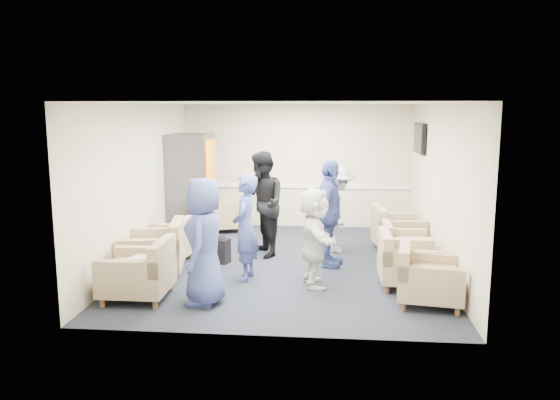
# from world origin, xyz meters

# --- Properties ---
(floor) EXTENTS (6.00, 6.00, 0.00)m
(floor) POSITION_xyz_m (0.00, 0.00, 0.00)
(floor) COLOR black
(floor) RESTS_ON ground
(ceiling) EXTENTS (6.00, 6.00, 0.00)m
(ceiling) POSITION_xyz_m (0.00, 0.00, 2.70)
(ceiling) COLOR white
(ceiling) RESTS_ON back_wall
(back_wall) EXTENTS (5.00, 0.02, 2.70)m
(back_wall) POSITION_xyz_m (0.00, 3.00, 1.35)
(back_wall) COLOR beige
(back_wall) RESTS_ON floor
(front_wall) EXTENTS (5.00, 0.02, 2.70)m
(front_wall) POSITION_xyz_m (0.00, -3.00, 1.35)
(front_wall) COLOR beige
(front_wall) RESTS_ON floor
(left_wall) EXTENTS (0.02, 6.00, 2.70)m
(left_wall) POSITION_xyz_m (-2.50, 0.00, 1.35)
(left_wall) COLOR beige
(left_wall) RESTS_ON floor
(right_wall) EXTENTS (0.02, 6.00, 2.70)m
(right_wall) POSITION_xyz_m (2.50, 0.00, 1.35)
(right_wall) COLOR beige
(right_wall) RESTS_ON floor
(chair_rail) EXTENTS (4.98, 0.04, 0.06)m
(chair_rail) POSITION_xyz_m (0.00, 2.98, 0.90)
(chair_rail) COLOR white
(chair_rail) RESTS_ON back_wall
(tv) EXTENTS (0.10, 1.00, 0.58)m
(tv) POSITION_xyz_m (2.44, 1.80, 2.05)
(tv) COLOR black
(tv) RESTS_ON right_wall
(armchair_left_near) EXTENTS (0.90, 0.90, 0.71)m
(armchair_left_near) POSITION_xyz_m (-1.87, -1.90, 0.35)
(armchair_left_near) COLOR #978261
(armchair_left_near) RESTS_ON floor
(armchair_left_mid) EXTENTS (1.07, 1.07, 0.74)m
(armchair_left_mid) POSITION_xyz_m (-1.99, -0.82, 0.37)
(armchair_left_mid) COLOR #978261
(armchair_left_mid) RESTS_ON floor
(armchair_left_far) EXTENTS (0.91, 0.91, 0.65)m
(armchair_left_far) POSITION_xyz_m (-2.04, -0.09, 0.32)
(armchair_left_far) COLOR #978261
(armchair_left_far) RESTS_ON floor
(armchair_right_near) EXTENTS (0.97, 0.97, 0.68)m
(armchair_right_near) POSITION_xyz_m (2.03, -1.75, 0.34)
(armchair_right_near) COLOR #978261
(armchair_right_near) RESTS_ON floor
(armchair_right_midnear) EXTENTS (0.87, 0.87, 0.69)m
(armchair_right_midnear) POSITION_xyz_m (1.85, -1.02, 0.34)
(armchair_right_midnear) COLOR #978261
(armchair_right_midnear) RESTS_ON floor
(armchair_right_midfar) EXTENTS (0.76, 0.76, 0.61)m
(armchair_right_midfar) POSITION_xyz_m (1.96, 0.12, 0.30)
(armchair_right_midfar) COLOR #978261
(armchair_right_midfar) RESTS_ON floor
(armchair_right_far) EXTENTS (0.95, 0.95, 0.70)m
(armchair_right_far) POSITION_xyz_m (1.94, 1.05, 0.35)
(armchair_right_far) COLOR #978261
(armchair_right_far) RESTS_ON floor
(armchair_corner) EXTENTS (0.99, 0.99, 0.61)m
(armchair_corner) POSITION_xyz_m (-1.50, 2.35, 0.30)
(armchair_corner) COLOR #978261
(armchair_corner) RESTS_ON floor
(vending_machine) EXTENTS (0.85, 1.00, 2.11)m
(vending_machine) POSITION_xyz_m (-2.09, 1.82, 1.05)
(vending_machine) COLOR #53545B
(vending_machine) RESTS_ON floor
(backpack) EXTENTS (0.35, 0.30, 0.50)m
(backpack) POSITION_xyz_m (-1.13, -0.05, 0.26)
(backpack) COLOR black
(backpack) RESTS_ON floor
(pillow) EXTENTS (0.39, 0.46, 0.12)m
(pillow) POSITION_xyz_m (-1.88, -1.90, 0.53)
(pillow) COLOR beige
(pillow) RESTS_ON armchair_left_near
(person_front_left) EXTENTS (0.56, 0.85, 1.72)m
(person_front_left) POSITION_xyz_m (-0.95, -1.99, 0.86)
(person_front_left) COLOR #39488A
(person_front_left) RESTS_ON floor
(person_mid_left) EXTENTS (0.44, 0.63, 1.64)m
(person_mid_left) POSITION_xyz_m (-0.56, -0.90, 0.82)
(person_mid_left) COLOR #39488A
(person_mid_left) RESTS_ON floor
(person_back_left) EXTENTS (1.04, 1.13, 1.88)m
(person_back_left) POSITION_xyz_m (-0.47, 0.47, 0.94)
(person_back_left) COLOR black
(person_back_left) RESTS_ON floor
(person_back_right) EXTENTS (0.66, 1.06, 1.58)m
(person_back_right) POSITION_xyz_m (0.88, 0.87, 0.79)
(person_back_right) COLOR beige
(person_back_right) RESTS_ON floor
(person_mid_right) EXTENTS (0.62, 1.11, 1.79)m
(person_mid_right) POSITION_xyz_m (0.72, -0.07, 0.90)
(person_mid_right) COLOR #39488A
(person_mid_right) RESTS_ON floor
(person_front_right) EXTENTS (0.66, 1.43, 1.48)m
(person_front_right) POSITION_xyz_m (0.51, -1.12, 0.74)
(person_front_right) COLOR silver
(person_front_right) RESTS_ON floor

